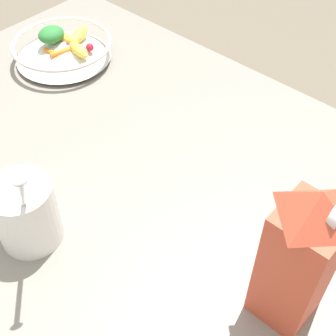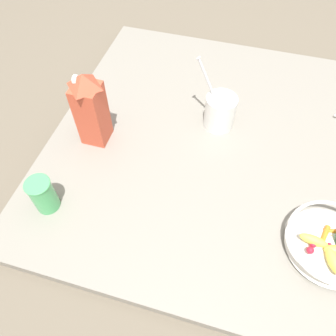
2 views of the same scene
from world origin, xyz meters
name	(u,v)px [view 2 (image 2 of 2)]	position (x,y,z in m)	size (l,w,h in m)	color
ground_plane	(221,149)	(0.00, 0.00, 0.00)	(6.00, 6.00, 0.00)	#665B4C
countertop	(222,146)	(0.00, 0.00, 0.02)	(1.15, 1.15, 0.04)	gray
fruit_bowl	(331,243)	(0.30, 0.34, 0.07)	(0.24, 0.24, 0.08)	silver
milk_carton	(90,109)	(0.10, -0.42, 0.17)	(0.08, 0.08, 0.27)	#CC4C33
yogurt_tub	(220,110)	(-0.08, -0.03, 0.11)	(0.10, 0.16, 0.24)	white
drinking_cup	(43,194)	(0.38, -0.45, 0.10)	(0.07, 0.07, 0.12)	#4CB266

